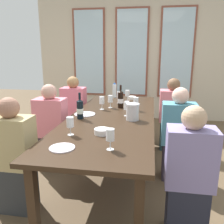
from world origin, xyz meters
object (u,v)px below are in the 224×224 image
(seated_person_2, at_px, (14,159))
(wine_glass_2, at_px, (110,136))
(wine_glass_4, at_px, (127,106))
(wine_glass_0, at_px, (136,102))
(wine_glass_1, at_px, (70,123))
(seated_person_3, at_px, (189,176))
(wine_glass_6, at_px, (110,99))
(seated_person_1, at_px, (178,137))
(seated_person_4, at_px, (74,112))
(wine_glass_7, at_px, (119,96))
(water_bottle, at_px, (114,91))
(metal_pitcher, at_px, (133,112))
(white_plate_0, at_px, (85,114))
(tasting_bowl_0, at_px, (102,131))
(dining_table, at_px, (112,121))
(tasting_bowl_1, at_px, (132,98))
(wine_glass_5, at_px, (127,94))
(wine_bottle_0, at_px, (121,99))
(white_plate_1, at_px, (62,148))
(wine_glass_3, at_px, (102,101))
(seated_person_0, at_px, (51,130))
(wine_bottle_1, at_px, (80,109))
(seated_person_5, at_px, (172,116))

(seated_person_2, bearing_deg, wine_glass_2, -7.90)
(wine_glass_4, bearing_deg, wine_glass_0, 72.20)
(wine_glass_1, height_order, seated_person_3, seated_person_3)
(wine_glass_6, xyz_separation_m, seated_person_2, (-0.69, -1.29, -0.33))
(wine_glass_1, height_order, seated_person_1, seated_person_1)
(seated_person_1, relative_size, seated_person_2, 1.00)
(seated_person_3, relative_size, seated_person_4, 1.00)
(wine_glass_7, xyz_separation_m, seated_person_4, (-0.76, 0.17, -0.33))
(seated_person_1, bearing_deg, water_bottle, 127.76)
(seated_person_4, bearing_deg, seated_person_2, -90.00)
(metal_pitcher, bearing_deg, seated_person_1, 11.92)
(white_plate_0, height_order, tasting_bowl_0, tasting_bowl_0)
(seated_person_3, distance_m, seated_person_4, 2.41)
(wine_glass_0, distance_m, seated_person_3, 1.40)
(wine_glass_4, bearing_deg, wine_glass_7, 105.04)
(metal_pitcher, height_order, wine_glass_1, metal_pitcher)
(dining_table, bearing_deg, water_bottle, 97.33)
(tasting_bowl_1, bearing_deg, wine_glass_2, -89.79)
(wine_glass_5, xyz_separation_m, wine_glass_7, (-0.11, -0.16, -0.00))
(wine_bottle_0, height_order, tasting_bowl_1, wine_bottle_0)
(wine_bottle_0, relative_size, seated_person_4, 0.28)
(white_plate_1, relative_size, wine_glass_7, 1.19)
(wine_glass_2, xyz_separation_m, wine_glass_4, (0.02, 1.03, 0.00))
(wine_glass_5, bearing_deg, wine_glass_6, -111.49)
(wine_glass_0, bearing_deg, wine_glass_6, 164.46)
(white_plate_0, xyz_separation_m, wine_glass_4, (0.51, 0.02, 0.11))
(dining_table, distance_m, water_bottle, 1.24)
(seated_person_2, bearing_deg, tasting_bowl_1, 64.70)
(seated_person_4, bearing_deg, metal_pitcher, -44.81)
(wine_glass_1, relative_size, seated_person_1, 0.16)
(wine_glass_1, distance_m, wine_glass_3, 1.03)
(tasting_bowl_1, bearing_deg, wine_glass_0, -81.17)
(wine_bottle_0, height_order, wine_glass_5, wine_bottle_0)
(white_plate_0, relative_size, wine_glass_1, 1.47)
(dining_table, bearing_deg, tasting_bowl_0, -88.83)
(wine_glass_3, distance_m, wine_glass_5, 0.65)
(water_bottle, xyz_separation_m, wine_glass_0, (0.42, -0.87, 0.00))
(white_plate_0, relative_size, seated_person_0, 0.23)
(water_bottle, distance_m, wine_glass_1, 1.92)
(wine_bottle_1, relative_size, wine_glass_2, 1.75)
(water_bottle, xyz_separation_m, seated_person_4, (-0.62, -0.29, -0.33))
(white_plate_1, distance_m, seated_person_0, 1.18)
(wine_bottle_0, bearing_deg, tasting_bowl_0, -91.66)
(tasting_bowl_0, height_order, wine_glass_7, wine_glass_7)
(water_bottle, xyz_separation_m, seated_person_3, (0.94, -2.13, -0.33))
(wine_glass_5, distance_m, seated_person_5, 0.76)
(seated_person_5, bearing_deg, water_bottle, 162.52)
(dining_table, bearing_deg, white_plate_1, -103.03)
(seated_person_2, bearing_deg, wine_bottle_1, 57.75)
(wine_glass_2, distance_m, wine_glass_3, 1.35)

